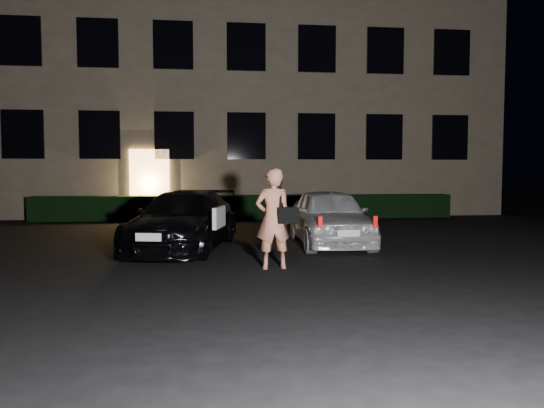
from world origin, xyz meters
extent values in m
plane|color=black|center=(0.00, 0.00, 0.00)|extent=(80.00, 80.00, 0.00)
cube|color=#6B614C|center=(0.00, 15.00, 6.00)|extent=(20.00, 8.00, 12.00)
cube|color=#FFB564|center=(-3.50, 10.94, 1.25)|extent=(1.40, 0.10, 2.50)
cube|color=black|center=(-7.80, 10.94, 3.00)|extent=(1.40, 0.10, 1.70)
cube|color=black|center=(-5.20, 10.94, 3.00)|extent=(1.40, 0.10, 1.70)
cube|color=black|center=(-2.60, 10.94, 3.00)|extent=(1.40, 0.10, 1.70)
cube|color=black|center=(0.00, 10.94, 3.00)|extent=(1.40, 0.10, 1.70)
cube|color=black|center=(2.60, 10.94, 3.00)|extent=(1.40, 0.10, 1.70)
cube|color=black|center=(5.20, 10.94, 3.00)|extent=(1.40, 0.10, 1.70)
cube|color=black|center=(7.80, 10.94, 3.00)|extent=(1.40, 0.10, 1.70)
cube|color=black|center=(-7.80, 10.94, 6.20)|extent=(1.40, 0.10, 1.70)
cube|color=black|center=(-5.20, 10.94, 6.20)|extent=(1.40, 0.10, 1.70)
cube|color=black|center=(-2.60, 10.94, 6.20)|extent=(1.40, 0.10, 1.70)
cube|color=black|center=(0.00, 10.94, 6.20)|extent=(1.40, 0.10, 1.70)
cube|color=black|center=(2.60, 10.94, 6.20)|extent=(1.40, 0.10, 1.70)
cube|color=black|center=(5.20, 10.94, 6.20)|extent=(1.40, 0.10, 1.70)
cube|color=black|center=(7.80, 10.94, 6.20)|extent=(1.40, 0.10, 1.70)
cube|color=black|center=(0.00, 10.50, 0.42)|extent=(15.00, 0.70, 0.85)
imported|color=black|center=(-1.93, 3.33, 0.64)|extent=(2.76, 4.73, 1.29)
cube|color=white|center=(-1.17, 2.32, 0.80)|extent=(0.29, 0.92, 0.43)
cube|color=silver|center=(-2.45, 1.09, 0.56)|extent=(0.47, 0.15, 0.14)
imported|color=silver|center=(1.43, 3.61, 0.67)|extent=(1.71, 3.97, 1.34)
cube|color=red|center=(0.81, 1.75, 0.73)|extent=(0.08, 0.05, 0.22)
cube|color=red|center=(1.93, 1.72, 0.73)|extent=(0.08, 0.05, 0.22)
cube|color=silver|center=(1.37, 1.69, 0.51)|extent=(0.45, 0.05, 0.13)
imported|color=#E28767|center=(-0.24, 0.81, 0.90)|extent=(0.71, 0.52, 1.79)
cube|color=black|center=(0.00, 0.72, 0.96)|extent=(0.39, 0.22, 0.28)
cube|color=black|center=(-0.12, 0.74, 1.37)|extent=(0.05, 0.07, 0.56)
camera|label=1|loc=(-1.36, -8.50, 1.76)|focal=35.00mm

